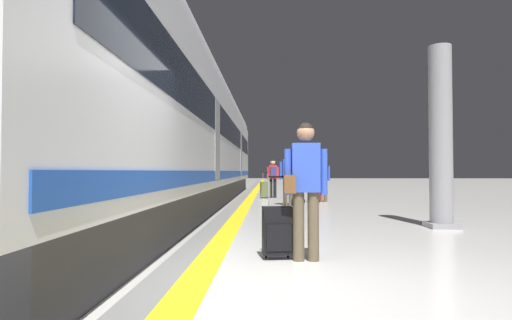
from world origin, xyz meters
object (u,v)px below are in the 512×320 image
(passenger_near, at_px, (288,173))
(passenger_far, at_px, (273,175))
(high_speed_train, at_px, (191,132))
(passenger_mid, at_px, (323,176))
(suitcase_mid, at_px, (315,193))
(platform_pillar, at_px, (441,140))
(traveller_foreground, at_px, (305,181))
(duffel_bag_near, at_px, (298,201))
(rolling_suitcase_foreground, at_px, (278,230))
(suitcase_far, at_px, (265,189))

(passenger_near, bearing_deg, passenger_far, 96.57)
(high_speed_train, relative_size, passenger_mid, 16.59)
(passenger_mid, height_order, suitcase_mid, passenger_mid)
(high_speed_train, bearing_deg, platform_pillar, -45.49)
(platform_pillar, bearing_deg, traveller_foreground, -133.59)
(duffel_bag_near, bearing_deg, traveller_foreground, -93.48)
(suitcase_mid, bearing_deg, rolling_suitcase_foreground, -99.02)
(traveller_foreground, bearing_deg, passenger_near, 88.76)
(traveller_foreground, bearing_deg, suitcase_far, 92.87)
(duffel_bag_near, height_order, passenger_mid, passenger_mid)
(passenger_near, relative_size, suitcase_mid, 1.74)
(high_speed_train, distance_m, platform_pillar, 8.82)
(suitcase_mid, bearing_deg, duffel_bag_near, -113.49)
(passenger_near, relative_size, duffel_bag_near, 4.00)
(high_speed_train, bearing_deg, duffel_bag_near, -18.29)
(traveller_foreground, distance_m, passenger_near, 8.23)
(traveller_foreground, relative_size, passenger_mid, 1.07)
(passenger_mid, relative_size, suitcase_far, 1.51)
(high_speed_train, height_order, passenger_far, high_speed_train)
(rolling_suitcase_foreground, relative_size, duffel_bag_near, 2.39)
(duffel_bag_near, bearing_deg, high_speed_train, 161.71)
(duffel_bag_near, bearing_deg, rolling_suitcase_foreground, -95.89)
(high_speed_train, bearing_deg, suitcase_far, 44.04)
(suitcase_far, distance_m, platform_pillar, 9.57)
(platform_pillar, bearing_deg, high_speed_train, 134.51)
(high_speed_train, bearing_deg, suitcase_mid, 5.15)
(passenger_near, xyz_separation_m, suitcase_far, (-0.77, 3.66, -0.68))
(suitcase_far, bearing_deg, suitcase_mid, -49.81)
(passenger_near, bearing_deg, duffel_bag_near, -14.87)
(traveller_foreground, xyz_separation_m, rolling_suitcase_foreground, (-0.33, 0.10, -0.63))
(suitcase_mid, relative_size, suitcase_far, 0.95)
(passenger_far, bearing_deg, passenger_near, -83.43)
(duffel_bag_near, distance_m, passenger_far, 4.15)
(suitcase_far, bearing_deg, traveller_foreground, -87.13)
(rolling_suitcase_foreground, distance_m, passenger_near, 8.17)
(high_speed_train, relative_size, duffel_bag_near, 60.78)
(rolling_suitcase_foreground, height_order, duffel_bag_near, rolling_suitcase_foreground)
(traveller_foreground, bearing_deg, passenger_mid, 81.29)
(rolling_suitcase_foreground, bearing_deg, suitcase_far, 91.28)
(passenger_near, relative_size, suitcase_far, 1.65)
(rolling_suitcase_foreground, relative_size, platform_pillar, 0.29)
(high_speed_train, distance_m, passenger_near, 3.85)
(duffel_bag_near, xyz_separation_m, platform_pillar, (2.46, -5.04, 1.57))
(passenger_near, bearing_deg, passenger_mid, 51.48)
(traveller_foreground, relative_size, suitcase_far, 1.61)
(suitcase_mid, distance_m, suitcase_far, 2.78)
(passenger_mid, xyz_separation_m, platform_pillar, (1.43, -6.81, 0.79))
(traveller_foreground, relative_size, platform_pillar, 0.48)
(suitcase_mid, distance_m, passenger_far, 2.86)
(passenger_far, height_order, suitcase_far, passenger_far)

